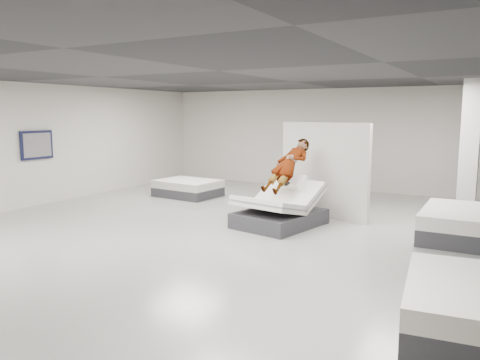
{
  "coord_description": "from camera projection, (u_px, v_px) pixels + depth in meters",
  "views": [
    {
      "loc": [
        4.71,
        -7.49,
        2.43
      ],
      "look_at": [
        -0.2,
        1.16,
        1.0
      ],
      "focal_mm": 35.0,
      "sensor_mm": 36.0,
      "label": 1
    }
  ],
  "objects": [
    {
      "name": "hero_bed",
      "position": [
        280.0,
        210.0,
        10.1
      ],
      "size": [
        1.72,
        2.08,
        1.07
      ],
      "color": "#313236",
      "rests_on": "floor"
    },
    {
      "name": "remote",
      "position": [
        287.0,
        184.0,
        9.84
      ],
      "size": [
        0.08,
        0.15,
        0.08
      ],
      "primitive_type": "cube",
      "rotation": [
        0.35,
        0.0,
        -0.2
      ],
      "color": "black",
      "rests_on": "person"
    },
    {
      "name": "wall_poster",
      "position": [
        37.0,
        145.0,
        12.2
      ],
      "size": [
        0.06,
        0.95,
        0.75
      ],
      "color": "black",
      "rests_on": "wall_left"
    },
    {
      "name": "flat_bed_right_near",
      "position": [
        478.0,
        309.0,
        5.19
      ],
      "size": [
        1.72,
        2.17,
        0.55
      ],
      "color": "#313236",
      "rests_on": "floor"
    },
    {
      "name": "room",
      "position": [
        219.0,
        157.0,
        8.87
      ],
      "size": [
        14.0,
        14.04,
        3.2
      ],
      "color": "#A7A59E",
      "rests_on": "ground"
    },
    {
      "name": "flat_bed_left_far",
      "position": [
        188.0,
        188.0,
        13.74
      ],
      "size": [
        1.84,
        1.44,
        0.48
      ],
      "color": "#313236",
      "rests_on": "floor"
    },
    {
      "name": "column",
      "position": [
        469.0,
        149.0,
        10.78
      ],
      "size": [
        0.4,
        0.4,
        3.2
      ],
      "primitive_type": "cube",
      "color": "white",
      "rests_on": "floor"
    },
    {
      "name": "person",
      "position": [
        288.0,
        173.0,
        10.22
      ],
      "size": [
        0.85,
        1.43,
        1.51
      ],
      "primitive_type": "imported",
      "rotation": [
        0.69,
        0.0,
        -0.2
      ],
      "color": "slate",
      "rests_on": "hero_bed"
    },
    {
      "name": "divider_panel",
      "position": [
        323.0,
        170.0,
        10.93
      ],
      "size": [
        2.36,
        0.81,
        2.21
      ],
      "primitive_type": "cube",
      "rotation": [
        0.0,
        0.0,
        -0.29
      ],
      "color": "silver",
      "rests_on": "floor"
    },
    {
      "name": "flat_bed_right_far",
      "position": [
        467.0,
        225.0,
        9.03
      ],
      "size": [
        1.6,
        2.12,
        0.58
      ],
      "color": "#313236",
      "rests_on": "floor"
    }
  ]
}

